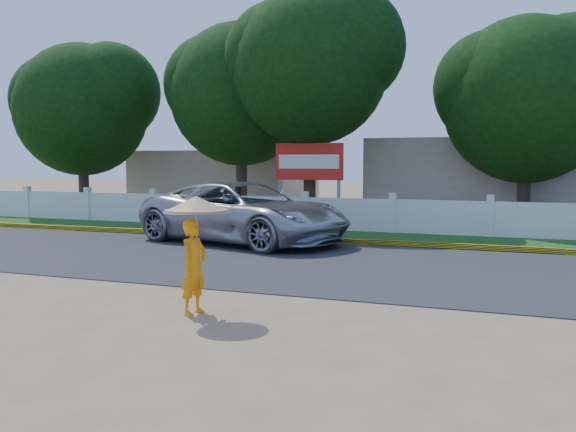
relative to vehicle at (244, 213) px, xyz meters
The scene contains 11 objects.
ground 7.97m from the vehicle, 64.85° to the right, with size 120.00×120.00×0.00m, color #9E8460.
road 4.38m from the vehicle, 38.43° to the right, with size 60.00×7.00×0.02m, color #38383A.
grass_verge 4.33m from the vehicle, 37.44° to the left, with size 60.00×3.50×0.03m, color #2D601E.
curb 3.57m from the vehicle, 14.61° to the left, with size 40.00×0.18×0.16m, color yellow.
fence 5.26m from the vehicle, 50.11° to the left, with size 40.00×0.10×1.10m, color silver.
building_near 12.58m from the vehicle, 59.54° to the left, with size 10.00×6.00×3.20m, color #B7AD99.
building_far 13.57m from the vehicle, 119.28° to the left, with size 8.00×5.00×2.80m, color #B7AD99.
vehicle is the anchor object (origin of this frame).
monk_with_parasol 8.39m from the vehicle, 69.67° to the right, with size 0.99×0.99×1.80m.
billboard 5.28m from the vehicle, 88.68° to the left, with size 2.50×0.13×2.95m.
tree_row 8.83m from the vehicle, 60.91° to the left, with size 35.53×7.77×8.57m.
Camera 1 is at (4.37, -9.12, 2.33)m, focal length 40.00 mm.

